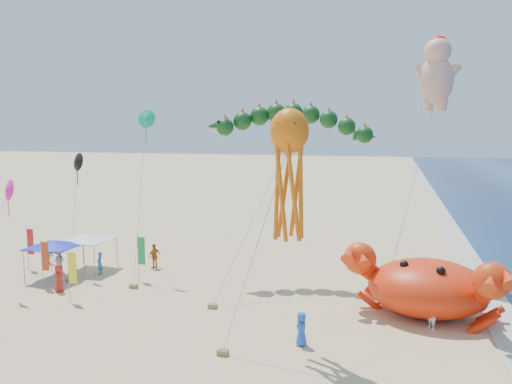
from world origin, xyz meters
TOP-DOWN VIEW (x-y plane):
  - ground at (0.00, 0.00)m, footprint 320.00×320.00m
  - foam_strip at (12.00, 0.00)m, footprint 320.00×320.00m
  - crab_inflatable at (8.08, 1.15)m, footprint 8.86×7.47m
  - dragon_kite at (-0.77, 6.52)m, footprint 11.45×9.77m
  - cherub_kite at (8.65, 9.35)m, footprint 4.37×8.05m
  - octopus_kite at (1.35, -4.59)m, footprint 3.81×2.82m
  - canopy_blue at (-16.38, 1.76)m, footprint 3.30×3.30m
  - canopy_white at (-15.38, 4.24)m, footprint 3.51×3.51m
  - feather_flags at (-14.42, 0.92)m, footprint 9.73×5.24m
  - beachgoers at (-12.03, 0.24)m, footprint 28.49×12.54m
  - small_kites at (-14.32, 1.94)m, footprint 7.68×9.77m

SIDE VIEW (x-z plane):
  - ground at x=0.00m, z-range 0.00..0.00m
  - foam_strip at x=12.00m, z-range 0.01..0.01m
  - beachgoers at x=-12.03m, z-range -0.06..1.79m
  - crab_inflatable at x=8.08m, z-range -0.23..3.65m
  - feather_flags at x=-14.42m, z-range 0.41..3.61m
  - canopy_blue at x=-16.38m, z-range 1.09..3.79m
  - canopy_white at x=-15.38m, z-range 1.09..3.80m
  - small_kites at x=-14.32m, z-range 1.81..13.51m
  - octopus_kite at x=1.35m, z-range 3.07..14.34m
  - dragon_kite at x=-0.77m, z-range 4.58..16.26m
  - cherub_kite at x=8.65m, z-range 5.89..22.39m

